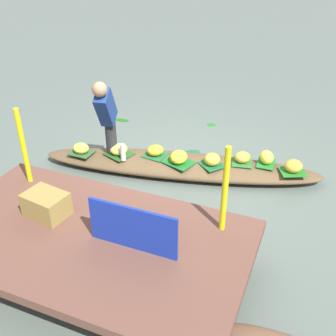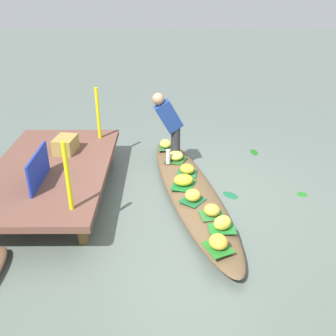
{
  "view_description": "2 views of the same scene",
  "coord_description": "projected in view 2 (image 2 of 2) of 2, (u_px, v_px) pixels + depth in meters",
  "views": [
    {
      "loc": [
        -1.78,
        4.78,
        3.07
      ],
      "look_at": [
        -0.07,
        0.61,
        0.42
      ],
      "focal_mm": 42.92,
      "sensor_mm": 36.0,
      "label": 1
    },
    {
      "loc": [
        -5.28,
        0.38,
        3.18
      ],
      "look_at": [
        0.33,
        0.35,
        0.35
      ],
      "focal_mm": 41.42,
      "sensor_mm": 36.0,
      "label": 2
    }
  ],
  "objects": [
    {
      "name": "railing_post_west",
      "position": [
        68.0,
        177.0,
        4.77
      ],
      "size": [
        0.06,
        0.06,
        0.94
      ],
      "primitive_type": "cylinder",
      "color": "yellow",
      "rests_on": "dock_platform"
    },
    {
      "name": "leaf_mat_0",
      "position": [
        222.0,
        229.0,
        4.98
      ],
      "size": [
        0.25,
        0.35,
        0.01
      ],
      "primitive_type": "cube",
      "rotation": [
        0.0,
        0.0,
        1.61
      ],
      "color": "#1F7228",
      "rests_on": "vendor_boat"
    },
    {
      "name": "banana_bunch_0",
      "position": [
        222.0,
        223.0,
        4.94
      ],
      "size": [
        0.28,
        0.3,
        0.19
      ],
      "primitive_type": "ellipsoid",
      "rotation": [
        0.0,
        0.0,
        2.1
      ],
      "color": "yellow",
      "rests_on": "vendor_boat"
    },
    {
      "name": "leaf_mat_3",
      "position": [
        192.0,
        200.0,
        5.61
      ],
      "size": [
        0.43,
        0.42,
        0.01
      ],
      "primitive_type": "cube",
      "rotation": [
        0.0,
        0.0,
        2.47
      ],
      "color": "#195B2D",
      "rests_on": "vendor_boat"
    },
    {
      "name": "vendor_person",
      "position": [
        169.0,
        122.0,
        6.6
      ],
      "size": [
        0.28,
        0.54,
        1.19
      ],
      "color": "#28282D",
      "rests_on": "vendor_boat"
    },
    {
      "name": "leaf_mat_5",
      "position": [
        176.0,
        160.0,
        6.82
      ],
      "size": [
        0.45,
        0.43,
        0.01
      ],
      "primitive_type": "cube",
      "rotation": [
        0.0,
        0.0,
        2.81
      ],
      "color": "#24541F",
      "rests_on": "vendor_boat"
    },
    {
      "name": "banana_bunch_1",
      "position": [
        184.0,
        180.0,
        5.98
      ],
      "size": [
        0.28,
        0.33,
        0.17
      ],
      "primitive_type": "ellipsoid",
      "rotation": [
        0.0,
        0.0,
        1.72
      ],
      "color": "yellow",
      "rests_on": "vendor_boat"
    },
    {
      "name": "drifting_plant_0",
      "position": [
        302.0,
        194.0,
        6.21
      ],
      "size": [
        0.23,
        0.23,
        0.01
      ],
      "primitive_type": "ellipsoid",
      "rotation": [
        0.0,
        0.0,
        0.7
      ],
      "color": "#1E6F1E",
      "rests_on": "ground"
    },
    {
      "name": "banana_bunch_5",
      "position": [
        176.0,
        156.0,
        6.79
      ],
      "size": [
        0.33,
        0.34,
        0.15
      ],
      "primitive_type": "ellipsoid",
      "rotation": [
        0.0,
        0.0,
        1.17
      ],
      "color": "#E7D653",
      "rests_on": "vendor_boat"
    },
    {
      "name": "leaf_mat_4",
      "position": [
        212.0,
        215.0,
        5.27
      ],
      "size": [
        0.33,
        0.36,
        0.01
      ],
      "primitive_type": "cube",
      "rotation": [
        0.0,
        0.0,
        1.77
      ],
      "color": "#2B6D2E",
      "rests_on": "vendor_boat"
    },
    {
      "name": "produce_crate",
      "position": [
        66.0,
        145.0,
        6.51
      ],
      "size": [
        0.48,
        0.38,
        0.26
      ],
      "primitive_type": "cube",
      "rotation": [
        0.0,
        0.0,
        -0.15
      ],
      "color": "olive",
      "rests_on": "dock_platform"
    },
    {
      "name": "drifting_plant_1",
      "position": [
        254.0,
        152.0,
        7.66
      ],
      "size": [
        0.3,
        0.15,
        0.01
      ],
      "primitive_type": "ellipsoid",
      "rotation": [
        0.0,
        0.0,
        0.02
      ],
      "color": "#1B5B17",
      "rests_on": "ground"
    },
    {
      "name": "banana_bunch_4",
      "position": [
        212.0,
        210.0,
        5.24
      ],
      "size": [
        0.31,
        0.31,
        0.16
      ],
      "primitive_type": "ellipsoid",
      "rotation": [
        0.0,
        0.0,
        0.68
      ],
      "color": "gold",
      "rests_on": "vendor_boat"
    },
    {
      "name": "banana_bunch_7",
      "position": [
        187.0,
        169.0,
        6.33
      ],
      "size": [
        0.33,
        0.33,
        0.15
      ],
      "primitive_type": "ellipsoid",
      "rotation": [
        0.0,
        0.0,
        2.28
      ],
      "color": "gold",
      "rests_on": "vendor_boat"
    },
    {
      "name": "drifting_plant_2",
      "position": [
        230.0,
        195.0,
        6.18
      ],
      "size": [
        0.34,
        0.32,
        0.01
      ],
      "primitive_type": "ellipsoid",
      "rotation": [
        0.0,
        0.0,
        0.68
      ],
      "color": "#1A5B36",
      "rests_on": "ground"
    },
    {
      "name": "dock_platform",
      "position": [
        51.0,
        171.0,
        6.08
      ],
      "size": [
        3.2,
        1.8,
        0.47
      ],
      "color": "brown",
      "rests_on": "ground"
    },
    {
      "name": "market_banner",
      "position": [
        38.0,
        168.0,
        5.5
      ],
      "size": [
        0.89,
        0.03,
        0.47
      ],
      "primitive_type": "cube",
      "rotation": [
        0.0,
        0.0,
        -0.0
      ],
      "color": "#182F9D",
      "rests_on": "dock_platform"
    },
    {
      "name": "leaf_mat_2",
      "position": [
        166.0,
        147.0,
        7.3
      ],
      "size": [
        0.34,
        0.28,
        0.01
      ],
      "primitive_type": "cube",
      "rotation": [
        0.0,
        0.0,
        3.1
      ],
      "color": "#2E562F",
      "rests_on": "vendor_boat"
    },
    {
      "name": "leaf_mat_1",
      "position": [
        183.0,
        185.0,
        6.01
      ],
      "size": [
        0.49,
        0.43,
        0.01
      ],
      "primitive_type": "cube",
      "rotation": [
        0.0,
        0.0,
        2.83
      ],
      "color": "#186324",
      "rests_on": "vendor_boat"
    },
    {
      "name": "banana_bunch_3",
      "position": [
        193.0,
        195.0,
        5.57
      ],
      "size": [
        0.31,
        0.31,
        0.17
      ],
      "primitive_type": "ellipsoid",
      "rotation": [
        0.0,
        0.0,
        5.7
      ],
      "color": "gold",
      "rests_on": "vendor_boat"
    },
    {
      "name": "banana_bunch_6",
      "position": [
        218.0,
        242.0,
        4.6
      ],
      "size": [
        0.32,
        0.32,
        0.18
      ],
      "primitive_type": "ellipsoid",
      "rotation": [
        0.0,
        0.0,
        3.73
      ],
      "color": "gold",
      "rests_on": "vendor_boat"
    },
    {
      "name": "leaf_mat_7",
      "position": [
        187.0,
        173.0,
        6.37
      ],
      "size": [
        0.36,
        0.35,
        0.01
      ],
      "primitive_type": "cube",
      "rotation": [
        0.0,
        0.0,
        1.44
      ],
      "color": "#1D5F30",
      "rests_on": "vendor_boat"
    },
    {
      "name": "canal_water",
      "position": [
        190.0,
        197.0,
        6.15
      ],
      "size": [
        40.0,
        40.0,
        0.0
      ],
      "primitive_type": "plane",
      "color": "#556159",
      "rests_on": "ground"
    },
    {
      "name": "railing_post_east",
      "position": [
        98.0,
        113.0,
        6.91
      ],
      "size": [
        0.06,
        0.06,
        0.94
      ],
      "primitive_type": "cylinder",
      "color": "yellow",
      "rests_on": "dock_platform"
    },
    {
      "name": "leaf_mat_6",
      "position": [
        218.0,
        248.0,
        4.64
      ],
      "size": [
        0.43,
        0.4,
        0.01
      ],
      "primitive_type": "cube",
      "rotation": [
        0.0,
        0.0,
        0.43
      ],
      "color": "#216E21",
      "rests_on": "vendor_boat"
    },
    {
      "name": "vendor_boat",
      "position": [
        190.0,
        190.0,
        6.1
      ],
      "size": [
        4.16,
        1.59,
        0.23
      ],
      "primitive_type": "ellipsoid",
      "rotation": [
        0.0,
        0.0,
        0.22
      ],
      "color": "brown",
      "rests_on": "ground"
    },
    {
      "name": "banana_bunch_2",
      "position": [
        165.0,
        144.0,
        7.27
      ],
      "size": [
        0.25,
        0.22,
        0.15
      ],
      "primitive_type": "ellipsoid",
      "rotation": [
        0.0,
        0.0,
        3.19
      ],
      "color": "#EEE746",
      "rests_on": "vendor_boat"
    },
    {
      "name": "water_bottle",
      "position": [
        168.0,
        157.0,
        6.64
      ],
      "size": [
        0.07,
        0.07,
        0.25
      ],
      "primitive_type": "cylinder",
      "color": "silver",
      "rests_on": "vendor_boat"
    }
  ]
}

